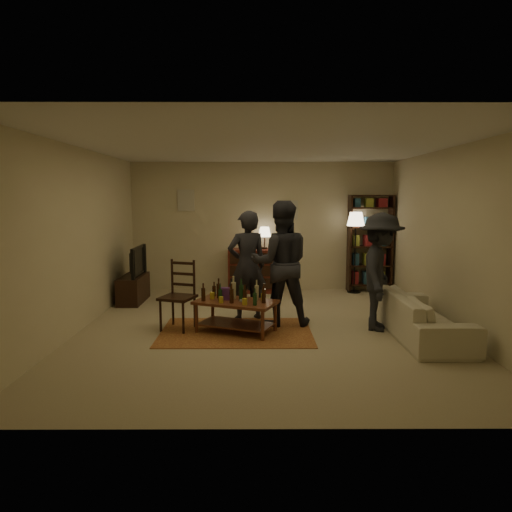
{
  "coord_description": "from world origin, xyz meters",
  "views": [
    {
      "loc": [
        -0.17,
        -6.67,
        1.96
      ],
      "look_at": [
        -0.14,
        0.1,
        1.09
      ],
      "focal_mm": 32.0,
      "sensor_mm": 36.0,
      "label": 1
    }
  ],
  "objects_px": {
    "person_left": "(247,266)",
    "person_right": "(281,263)",
    "dining_chair": "(180,292)",
    "tv_stand": "(133,282)",
    "person_by_sofa": "(380,272)",
    "bookshelf": "(370,242)",
    "coffee_table": "(236,304)",
    "dresser": "(253,269)",
    "floor_lamp": "(356,225)",
    "sofa": "(421,316)"
  },
  "relations": [
    {
      "from": "coffee_table",
      "to": "person_right",
      "type": "height_order",
      "value": "person_right"
    },
    {
      "from": "dining_chair",
      "to": "person_by_sofa",
      "type": "bearing_deg",
      "value": 18.05
    },
    {
      "from": "bookshelf",
      "to": "person_by_sofa",
      "type": "distance_m",
      "value": 2.86
    },
    {
      "from": "tv_stand",
      "to": "floor_lamp",
      "type": "xyz_separation_m",
      "value": [
        4.36,
        0.85,
        1.03
      ]
    },
    {
      "from": "dining_chair",
      "to": "bookshelf",
      "type": "xyz_separation_m",
      "value": [
        3.53,
        2.76,
        0.48
      ]
    },
    {
      "from": "tv_stand",
      "to": "sofa",
      "type": "bearing_deg",
      "value": -25.34
    },
    {
      "from": "dining_chair",
      "to": "tv_stand",
      "type": "distance_m",
      "value": 2.13
    },
    {
      "from": "dresser",
      "to": "floor_lamp",
      "type": "relative_size",
      "value": 0.82
    },
    {
      "from": "bookshelf",
      "to": "coffee_table",
      "type": "bearing_deg",
      "value": -132.27
    },
    {
      "from": "tv_stand",
      "to": "dresser",
      "type": "height_order",
      "value": "dresser"
    },
    {
      "from": "person_by_sofa",
      "to": "person_right",
      "type": "bearing_deg",
      "value": 98.66
    },
    {
      "from": "tv_stand",
      "to": "person_right",
      "type": "relative_size",
      "value": 0.55
    },
    {
      "from": "dining_chair",
      "to": "bookshelf",
      "type": "height_order",
      "value": "bookshelf"
    },
    {
      "from": "tv_stand",
      "to": "dresser",
      "type": "xyz_separation_m",
      "value": [
        2.25,
        0.91,
        0.09
      ]
    },
    {
      "from": "coffee_table",
      "to": "person_left",
      "type": "distance_m",
      "value": 0.88
    },
    {
      "from": "tv_stand",
      "to": "person_left",
      "type": "distance_m",
      "value": 2.54
    },
    {
      "from": "floor_lamp",
      "to": "person_by_sofa",
      "type": "distance_m",
      "value": 2.74
    },
    {
      "from": "floor_lamp",
      "to": "person_right",
      "type": "distance_m",
      "value": 2.96
    },
    {
      "from": "dresser",
      "to": "floor_lamp",
      "type": "height_order",
      "value": "floor_lamp"
    },
    {
      "from": "dining_chair",
      "to": "tv_stand",
      "type": "xyz_separation_m",
      "value": [
        -1.16,
        1.78,
        -0.17
      ]
    },
    {
      "from": "person_left",
      "to": "person_right",
      "type": "xyz_separation_m",
      "value": [
        0.52,
        -0.31,
        0.08
      ]
    },
    {
      "from": "coffee_table",
      "to": "person_right",
      "type": "relative_size",
      "value": 0.68
    },
    {
      "from": "bookshelf",
      "to": "person_right",
      "type": "bearing_deg",
      "value": -128.39
    },
    {
      "from": "coffee_table",
      "to": "bookshelf",
      "type": "bearing_deg",
      "value": 47.73
    },
    {
      "from": "coffee_table",
      "to": "person_by_sofa",
      "type": "distance_m",
      "value": 2.19
    },
    {
      "from": "dining_chair",
      "to": "dresser",
      "type": "distance_m",
      "value": 2.91
    },
    {
      "from": "dining_chair",
      "to": "dresser",
      "type": "relative_size",
      "value": 0.78
    },
    {
      "from": "coffee_table",
      "to": "floor_lamp",
      "type": "xyz_separation_m",
      "value": [
        2.35,
        2.82,
        1.0
      ]
    },
    {
      "from": "dining_chair",
      "to": "bookshelf",
      "type": "distance_m",
      "value": 4.5
    },
    {
      "from": "person_by_sofa",
      "to": "floor_lamp",
      "type": "bearing_deg",
      "value": 14.73
    },
    {
      "from": "dresser",
      "to": "person_left",
      "type": "relative_size",
      "value": 0.77
    },
    {
      "from": "dining_chair",
      "to": "tv_stand",
      "type": "relative_size",
      "value": 1.0
    },
    {
      "from": "sofa",
      "to": "dining_chair",
      "type": "bearing_deg",
      "value": 83.12
    },
    {
      "from": "coffee_table",
      "to": "bookshelf",
      "type": "xyz_separation_m",
      "value": [
        2.68,
        2.95,
        0.62
      ]
    },
    {
      "from": "floor_lamp",
      "to": "bookshelf",
      "type": "bearing_deg",
      "value": 21.41
    },
    {
      "from": "dining_chair",
      "to": "sofa",
      "type": "height_order",
      "value": "dining_chair"
    },
    {
      "from": "sofa",
      "to": "person_right",
      "type": "relative_size",
      "value": 1.09
    },
    {
      "from": "person_right",
      "to": "person_by_sofa",
      "type": "bearing_deg",
      "value": 167.03
    },
    {
      "from": "dining_chair",
      "to": "person_right",
      "type": "xyz_separation_m",
      "value": [
        1.52,
        0.23,
        0.4
      ]
    },
    {
      "from": "coffee_table",
      "to": "bookshelf",
      "type": "height_order",
      "value": "bookshelf"
    },
    {
      "from": "person_right",
      "to": "coffee_table",
      "type": "bearing_deg",
      "value": 29.55
    },
    {
      "from": "person_left",
      "to": "person_right",
      "type": "bearing_deg",
      "value": 131.38
    },
    {
      "from": "person_by_sofa",
      "to": "person_left",
      "type": "bearing_deg",
      "value": 92.94
    },
    {
      "from": "dining_chair",
      "to": "person_left",
      "type": "height_order",
      "value": "person_left"
    },
    {
      "from": "person_left",
      "to": "person_by_sofa",
      "type": "distance_m",
      "value": 2.06
    },
    {
      "from": "person_left",
      "to": "coffee_table",
      "type": "bearing_deg",
      "value": 59.61
    },
    {
      "from": "person_right",
      "to": "bookshelf",
      "type": "bearing_deg",
      "value": -130.71
    },
    {
      "from": "dining_chair",
      "to": "person_left",
      "type": "relative_size",
      "value": 0.6
    },
    {
      "from": "person_right",
      "to": "person_by_sofa",
      "type": "height_order",
      "value": "person_right"
    },
    {
      "from": "dresser",
      "to": "bookshelf",
      "type": "xyz_separation_m",
      "value": [
        2.44,
        0.07,
        0.56
      ]
    }
  ]
}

